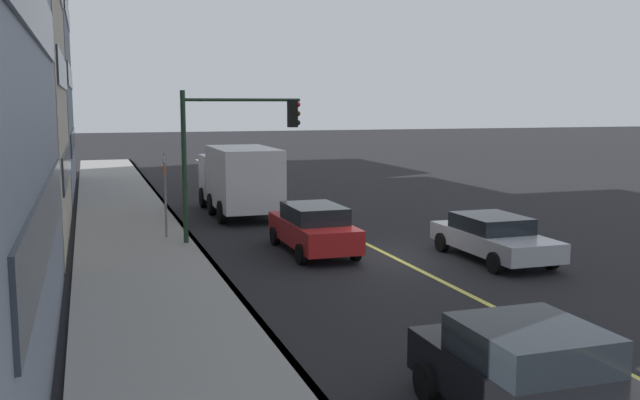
% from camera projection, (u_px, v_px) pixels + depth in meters
% --- Properties ---
extents(ground, '(200.00, 200.00, 0.00)m').
position_uv_depth(ground, '(391.00, 256.00, 21.60)').
color(ground, black).
extents(sidewalk_slab, '(80.00, 3.84, 0.15)m').
position_uv_depth(sidewalk_slab, '(147.00, 271.00, 19.34)').
color(sidewalk_slab, gray).
rests_on(sidewalk_slab, ground).
extents(curb_edge, '(80.00, 0.16, 0.15)m').
position_uv_depth(curb_edge, '(214.00, 266.00, 19.91)').
color(curb_edge, slate).
rests_on(curb_edge, ground).
extents(lane_stripe_center, '(80.00, 0.16, 0.01)m').
position_uv_depth(lane_stripe_center, '(391.00, 256.00, 21.60)').
color(lane_stripe_center, '#D8CC4C').
rests_on(lane_stripe_center, ground).
extents(car_red, '(4.56, 1.89, 1.51)m').
position_uv_depth(car_red, '(313.00, 228.00, 22.07)').
color(car_red, red).
rests_on(car_red, ground).
extents(car_silver, '(4.64, 2.02, 1.31)m').
position_uv_depth(car_silver, '(493.00, 237.00, 21.07)').
color(car_silver, '#A8AAB2').
rests_on(car_silver, ground).
extents(car_black, '(4.07, 2.11, 1.51)m').
position_uv_depth(car_black, '(531.00, 376.00, 10.05)').
color(car_black, black).
rests_on(car_black, ground).
extents(truck_white, '(6.69, 2.51, 2.86)m').
position_uv_depth(truck_white, '(239.00, 178.00, 29.50)').
color(truck_white, silver).
rests_on(truck_white, ground).
extents(traffic_light_mast, '(0.28, 3.96, 5.03)m').
position_uv_depth(traffic_light_mast, '(233.00, 139.00, 23.03)').
color(traffic_light_mast, '#1E3823').
rests_on(traffic_light_mast, ground).
extents(street_sign_post, '(0.60, 0.08, 2.98)m').
position_uv_depth(street_sign_post, '(165.00, 190.00, 23.74)').
color(street_sign_post, slate).
rests_on(street_sign_post, ground).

